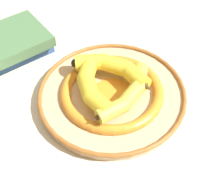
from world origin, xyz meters
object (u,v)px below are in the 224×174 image
Objects in this scene: decorative_bowl at (112,94)px; banana_c at (127,95)px; banana_b at (91,85)px; banana_a at (115,68)px; book_stack at (13,44)px.

banana_c is at bearing -37.60° from decorative_bowl.
banana_b reaches higher than banana_c.
banana_a is 0.85× the size of book_stack.
banana_a is 1.07× the size of banana_c.
banana_c is at bearing 55.88° from banana_b.
banana_a is (-0.00, 0.04, 0.04)m from decorative_bowl.
banana_b is at bearing 105.45° from banana_c.
banana_b is at bearing -68.26° from book_stack.
decorative_bowl is 0.30m from book_stack.
book_stack is (-0.28, 0.11, 0.02)m from decorative_bowl.
banana_c is 0.35m from book_stack.
banana_a reaches higher than decorative_bowl.
banana_b is 0.08m from banana_c.
banana_b is 0.72× the size of book_stack.
decorative_bowl is 1.99× the size of banana_b.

